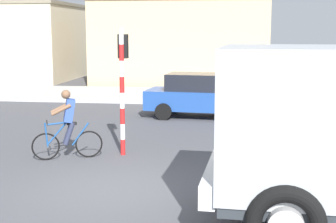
# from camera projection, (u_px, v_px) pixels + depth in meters

# --- Properties ---
(ground_plane) EXTENTS (120.00, 120.00, 0.00)m
(ground_plane) POSITION_uv_depth(u_px,v_px,m) (116.00, 190.00, 9.79)
(ground_plane) COLOR #4C4C51
(sidewalk_far) EXTENTS (80.00, 5.00, 0.16)m
(sidewalk_far) POSITION_uv_depth(u_px,v_px,m) (186.00, 95.00, 23.49)
(sidewalk_far) COLOR #ADADA8
(sidewalk_far) RESTS_ON ground
(cyclist) EXTENTS (1.61, 0.77, 1.72)m
(cyclist) POSITION_uv_depth(u_px,v_px,m) (67.00, 124.00, 12.08)
(cyclist) COLOR black
(cyclist) RESTS_ON ground
(traffic_light_pole) EXTENTS (0.24, 0.43, 3.20)m
(traffic_light_pole) POSITION_uv_depth(u_px,v_px,m) (123.00, 74.00, 12.37)
(traffic_light_pole) COLOR red
(traffic_light_pole) RESTS_ON ground
(car_white_mid) EXTENTS (4.13, 2.14, 1.60)m
(car_white_mid) POSITION_uv_depth(u_px,v_px,m) (201.00, 95.00, 17.95)
(car_white_mid) COLOR #234C9E
(car_white_mid) RESTS_ON ground
(building_corner_left) EXTENTS (7.81, 7.73, 4.87)m
(building_corner_left) POSITION_uv_depth(u_px,v_px,m) (17.00, 41.00, 32.22)
(building_corner_left) COLOR beige
(building_corner_left) RESTS_ON ground
(building_mid_block) EXTENTS (10.02, 5.90, 4.94)m
(building_mid_block) POSITION_uv_depth(u_px,v_px,m) (182.00, 42.00, 28.92)
(building_mid_block) COLOR #D1B284
(building_mid_block) RESTS_ON ground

